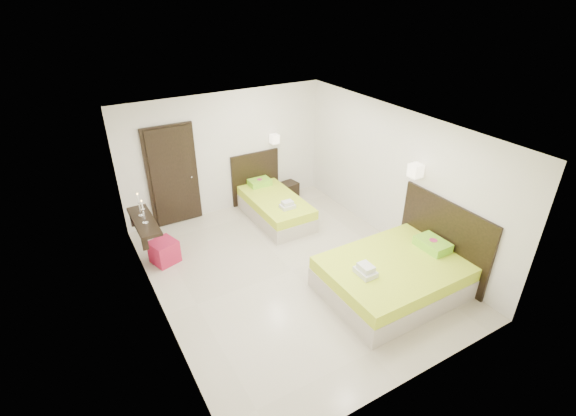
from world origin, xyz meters
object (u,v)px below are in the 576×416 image
bed_double (396,274)px  ottoman (164,252)px  nightstand (289,189)px  bed_single (273,205)px

bed_double → ottoman: 4.09m
bed_double → nightstand: (0.22, 3.87, -0.15)m
bed_double → nightstand: bed_double is taller
nightstand → bed_double: bearing=-103.1°
bed_single → bed_double: size_ratio=0.87×
bed_single → nightstand: size_ratio=4.99×
bed_double → ottoman: (-3.08, 2.70, -0.11)m
nightstand → ottoman: ottoman is taller
bed_double → ottoman: bearing=138.7°
nightstand → ottoman: size_ratio=0.90×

